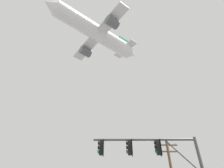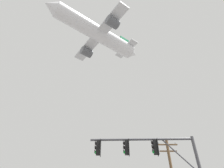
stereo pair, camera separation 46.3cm
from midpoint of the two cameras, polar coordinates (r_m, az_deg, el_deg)
The scene contains 2 objects.
signal_pole_near at distance 13.16m, azimuth 13.82°, elevation -20.90°, with size 6.77×0.57×6.65m.
airplane at distance 46.65m, azimuth -4.13°, elevation 14.73°, with size 21.72×17.53×6.78m.
Camera 2 is at (0.19, -5.99, 1.69)m, focal length 31.17 mm.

